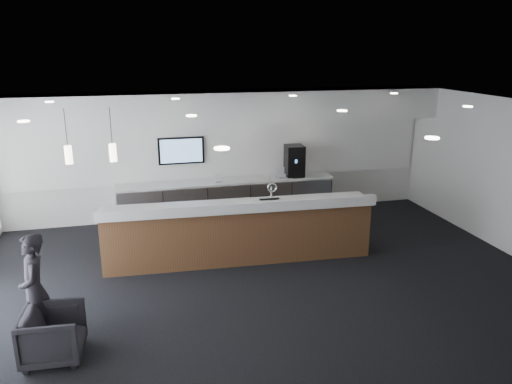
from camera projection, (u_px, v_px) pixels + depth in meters
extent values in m
plane|color=black|center=(268.00, 288.00, 8.49)|extent=(10.00, 10.00, 0.00)
cube|color=black|center=(270.00, 111.00, 7.64)|extent=(10.00, 8.00, 0.02)
cube|color=silver|center=(224.00, 154.00, 11.78)|extent=(10.00, 0.02, 3.00)
cube|color=white|center=(226.00, 107.00, 11.04)|extent=(10.00, 0.90, 0.70)
cube|color=white|center=(224.00, 150.00, 11.73)|extent=(9.80, 0.06, 1.40)
cube|color=gray|center=(227.00, 201.00, 11.74)|extent=(5.00, 0.60, 0.90)
cube|color=silver|center=(227.00, 181.00, 11.61)|extent=(5.06, 0.66, 0.05)
cylinder|color=silver|center=(141.00, 210.00, 10.97)|extent=(0.60, 0.02, 0.02)
cylinder|color=silver|center=(186.00, 206.00, 11.20)|extent=(0.60, 0.02, 0.02)
cylinder|color=silver|center=(230.00, 203.00, 11.43)|extent=(0.60, 0.02, 0.02)
cylinder|color=silver|center=(272.00, 200.00, 11.67)|extent=(0.60, 0.02, 0.02)
cylinder|color=silver|center=(312.00, 197.00, 11.90)|extent=(0.60, 0.02, 0.02)
cube|color=black|center=(181.00, 151.00, 11.42)|extent=(1.05, 0.07, 0.62)
cube|color=#3680DB|center=(181.00, 151.00, 11.38)|extent=(0.95, 0.01, 0.54)
cylinder|color=#FDE9C5|center=(112.00, 156.00, 8.03)|extent=(0.12, 0.12, 0.30)
cylinder|color=#FDE9C5|center=(67.00, 159.00, 7.87)|extent=(0.12, 0.12, 0.30)
cube|color=#4E331A|center=(239.00, 234.00, 9.49)|extent=(5.05, 0.96, 1.05)
cube|color=silver|center=(239.00, 206.00, 9.33)|extent=(5.13, 1.05, 0.06)
cube|color=silver|center=(242.00, 208.00, 8.94)|extent=(5.10, 0.39, 0.18)
cylinder|color=silver|center=(271.00, 194.00, 9.50)|extent=(0.04, 0.04, 0.28)
torus|color=silver|center=(272.00, 188.00, 9.40)|extent=(0.19, 0.04, 0.19)
cube|color=black|center=(294.00, 161.00, 11.91)|extent=(0.45, 0.50, 0.74)
cube|color=silver|center=(297.00, 178.00, 11.77)|extent=(0.26, 0.12, 0.02)
cube|color=silver|center=(219.00, 178.00, 11.42)|extent=(0.15, 0.02, 0.20)
cube|color=silver|center=(280.00, 173.00, 11.77)|extent=(0.19, 0.05, 0.26)
imported|color=black|center=(53.00, 335.00, 6.50)|extent=(0.81, 0.79, 0.70)
imported|color=black|center=(35.00, 290.00, 6.74)|extent=(0.47, 0.64, 1.59)
imported|color=white|center=(296.00, 175.00, 11.89)|extent=(0.09, 0.09, 0.09)
imported|color=white|center=(290.00, 175.00, 11.85)|extent=(0.13, 0.13, 0.09)
imported|color=white|center=(284.00, 176.00, 11.82)|extent=(0.11, 0.11, 0.09)
imported|color=white|center=(279.00, 176.00, 11.79)|extent=(0.12, 0.12, 0.09)
imported|color=white|center=(273.00, 177.00, 11.75)|extent=(0.13, 0.13, 0.09)
imported|color=white|center=(267.00, 177.00, 11.72)|extent=(0.10, 0.10, 0.09)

